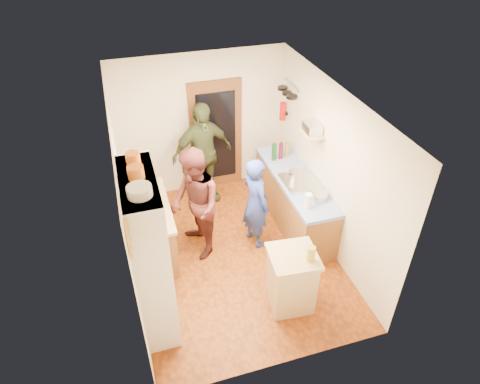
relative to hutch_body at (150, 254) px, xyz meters
name	(u,v)px	position (x,y,z in m)	size (l,w,h in m)	color
floor	(234,254)	(1.30, 0.80, -1.11)	(3.00, 4.00, 0.02)	#94440F
ceiling	(232,100)	(1.30, 0.80, 1.51)	(3.00, 4.00, 0.02)	silver
wall_back	(202,124)	(1.30, 2.81, 0.20)	(3.00, 0.02, 2.60)	beige
wall_front	(288,293)	(1.30, -1.21, 0.20)	(3.00, 0.02, 2.60)	beige
wall_left	(124,206)	(-0.21, 0.80, 0.20)	(0.02, 4.00, 2.60)	beige
wall_right	(330,170)	(2.81, 0.80, 0.20)	(0.02, 4.00, 2.60)	beige
door_frame	(216,136)	(1.55, 2.77, -0.05)	(0.95, 0.06, 2.10)	brown
door_glass	(217,137)	(1.55, 2.74, -0.05)	(0.70, 0.02, 1.70)	black
hutch_body	(150,254)	(0.00, 0.00, 0.00)	(0.40, 1.20, 2.20)	silver
hutch_top_shelf	(137,181)	(0.00, 0.00, 1.08)	(0.40, 1.14, 0.04)	silver
plate_stack	(139,191)	(0.00, -0.29, 1.15)	(0.26, 0.26, 0.11)	white
orange_pot_a	(136,172)	(0.00, 0.04, 1.17)	(0.18, 0.18, 0.14)	orange
orange_pot_b	(133,159)	(0.00, 0.33, 1.17)	(0.16, 0.16, 0.14)	orange
left_counter_base	(151,230)	(0.10, 1.25, -0.68)	(0.60, 1.40, 0.85)	#965C2A
left_counter_top	(148,207)	(0.10, 1.25, -0.23)	(0.64, 1.44, 0.05)	tan
toaster	(155,221)	(0.15, 0.74, -0.10)	(0.27, 0.18, 0.20)	white
kettle	(145,209)	(0.05, 1.07, -0.11)	(0.15, 0.15, 0.17)	white
orange_bowl	(151,196)	(0.18, 1.44, -0.16)	(0.18, 0.18, 0.08)	orange
chopping_board	(144,185)	(0.12, 1.78, -0.19)	(0.30, 0.22, 0.03)	tan
right_counter_base	(294,201)	(2.50, 1.30, -0.68)	(0.60, 2.20, 0.84)	#965C2A
right_counter_top	(296,179)	(2.50, 1.30, -0.23)	(0.62, 2.22, 0.06)	#1839A4
hob	(300,181)	(2.50, 1.15, -0.18)	(0.55, 0.58, 0.04)	silver
pot_on_hob	(295,174)	(2.45, 1.24, -0.09)	(0.21, 0.21, 0.14)	silver
bottle_a	(274,152)	(2.35, 1.92, -0.04)	(0.08, 0.08, 0.31)	#143F14
bottle_b	(281,151)	(2.48, 1.94, -0.05)	(0.07, 0.07, 0.30)	#591419
bottle_c	(287,149)	(2.61, 1.96, -0.05)	(0.07, 0.07, 0.30)	olive
paper_towel	(308,201)	(2.35, 0.53, -0.08)	(0.11, 0.11, 0.24)	white
mixing_bowl	(319,196)	(2.60, 0.68, -0.15)	(0.27, 0.27, 0.10)	silver
island_base	(291,281)	(1.76, -0.35, -0.67)	(0.55, 0.55, 0.86)	tan
island_top	(294,257)	(1.76, -0.35, -0.22)	(0.62, 0.62, 0.05)	tan
cutting_board	(289,254)	(1.72, -0.30, -0.21)	(0.35, 0.28, 0.02)	white
oil_jar	(311,254)	(1.93, -0.49, -0.08)	(0.11, 0.11, 0.21)	#AD9E2D
pan_rail	(291,85)	(2.76, 2.33, 0.95)	(0.02, 0.02, 0.65)	silver
pan_hang_a	(291,97)	(2.70, 2.15, 0.82)	(0.18, 0.18, 0.05)	black
pan_hang_b	(287,93)	(2.70, 2.35, 0.80)	(0.16, 0.16, 0.05)	black
pan_hang_c	(282,88)	(2.70, 2.55, 0.81)	(0.17, 0.17, 0.05)	black
wall_shelf	(312,134)	(2.67, 1.25, 0.60)	(0.26, 0.42, 0.03)	tan
radio	(312,128)	(2.67, 1.25, 0.69)	(0.22, 0.30, 0.15)	silver
ext_bracket	(286,113)	(2.77, 2.50, 0.35)	(0.06, 0.10, 0.04)	black
fire_extinguisher	(283,111)	(2.71, 2.50, 0.40)	(0.11, 0.11, 0.32)	red
picture_frame	(129,239)	(-0.18, -0.75, 0.95)	(0.03, 0.25, 0.30)	gold
person_hob	(258,203)	(1.74, 0.99, -0.32)	(0.57, 0.37, 1.55)	#283D9F
person_left	(196,203)	(0.81, 1.11, -0.19)	(0.88, 0.69, 1.81)	#4D211E
person_back	(203,154)	(1.21, 2.37, -0.15)	(1.12, 0.47, 1.91)	#343E21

